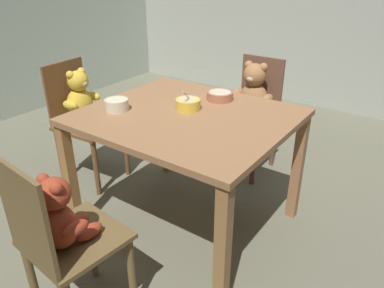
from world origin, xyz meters
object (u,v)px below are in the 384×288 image
teddy_chair_near_front (62,229)px  porridge_bowl_yellow_center (188,104)px  teddy_chair_far_center (252,100)px  porridge_bowl_terracotta_far_center (220,96)px  teddy_chair_near_left (84,111)px  dining_table (187,129)px  porridge_bowl_cream_near_left (117,105)px

teddy_chair_near_front → porridge_bowl_yellow_center: size_ratio=5.72×
teddy_chair_far_center → porridge_bowl_yellow_center: bearing=-0.7°
porridge_bowl_terracotta_far_center → teddy_chair_near_front: bearing=-91.2°
teddy_chair_near_left → porridge_bowl_yellow_center: teddy_chair_near_left is taller
dining_table → porridge_bowl_terracotta_far_center: porridge_bowl_terracotta_far_center is taller
dining_table → teddy_chair_near_front: (0.00, -0.86, -0.12)m
porridge_bowl_terracotta_far_center → teddy_chair_far_center: bearing=95.1°
porridge_bowl_yellow_center → porridge_bowl_terracotta_far_center: 0.25m
dining_table → teddy_chair_near_left: (-0.92, 0.03, -0.10)m
porridge_bowl_yellow_center → teddy_chair_far_center: bearing=89.1°
teddy_chair_near_left → teddy_chair_near_front: bearing=-48.4°
teddy_chair_far_center → porridge_bowl_cream_near_left: 1.11m
teddy_chair_near_front → porridge_bowl_yellow_center: porridge_bowl_yellow_center is taller
teddy_chair_far_center → porridge_bowl_terracotta_far_center: size_ratio=5.34×
dining_table → teddy_chair_near_front: bearing=-89.9°
teddy_chair_near_front → porridge_bowl_cream_near_left: (-0.35, 0.68, 0.25)m
porridge_bowl_yellow_center → teddy_chair_near_front: bearing=-87.7°
teddy_chair_far_center → teddy_chair_near_front: size_ratio=1.00×
dining_table → teddy_chair_far_center: (-0.02, 0.86, -0.08)m
dining_table → teddy_chair_near_left: 0.93m
dining_table → porridge_bowl_terracotta_far_center: (0.03, 0.30, 0.12)m
teddy_chair_far_center → porridge_bowl_cream_near_left: bearing=-17.2°
porridge_bowl_terracotta_far_center → porridge_bowl_cream_near_left: (-0.38, -0.48, 0.01)m
porridge_bowl_yellow_center → teddy_chair_near_left: bearing=-177.8°
teddy_chair_near_left → teddy_chair_near_front: 1.28m
teddy_chair_far_center → teddy_chair_near_front: bearing=1.0°
teddy_chair_near_front → porridge_bowl_yellow_center: (-0.04, 0.92, 0.25)m
dining_table → teddy_chair_far_center: size_ratio=1.30×
dining_table → teddy_chair_near_front: size_ratio=1.30×
teddy_chair_near_left → porridge_bowl_yellow_center: 0.91m
dining_table → teddy_chair_far_center: 0.86m
teddy_chair_near_front → porridge_bowl_yellow_center: bearing=7.7°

